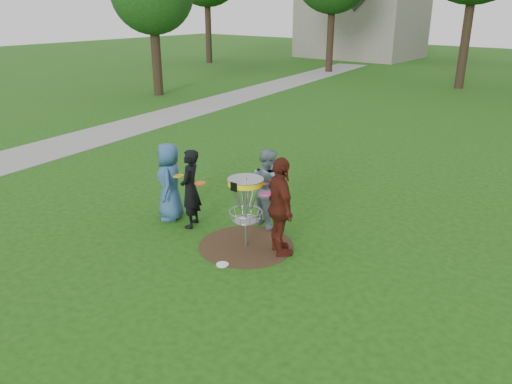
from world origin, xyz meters
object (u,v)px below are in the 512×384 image
Objects in this scene: player_grey at (268,187)px; disc_golf_basket at (246,196)px; player_blue at (170,182)px; player_black at (190,189)px; player_maroon at (280,207)px.

player_grey is 1.17× the size of disc_golf_basket.
player_blue is at bearing 51.80° from player_grey.
disc_golf_basket is at bearing 127.29° from player_grey.
player_black is 1.47m from disc_golf_basket.
player_maroon reaches higher than player_blue.
player_maroon is (2.12, 0.15, 0.10)m from player_black.
player_grey is 1.11m from disc_golf_basket.
player_black is at bearing 179.72° from disc_golf_basket.
player_grey reaches higher than disc_golf_basket.
player_blue is 1.19× the size of disc_golf_basket.
player_grey is at bearing 106.34° from player_black.
player_blue is 0.62m from player_black.
player_blue is 2.75m from player_maroon.
disc_golf_basket is at bearing 64.04° from player_black.
player_black is at bearing 46.92° from player_blue.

